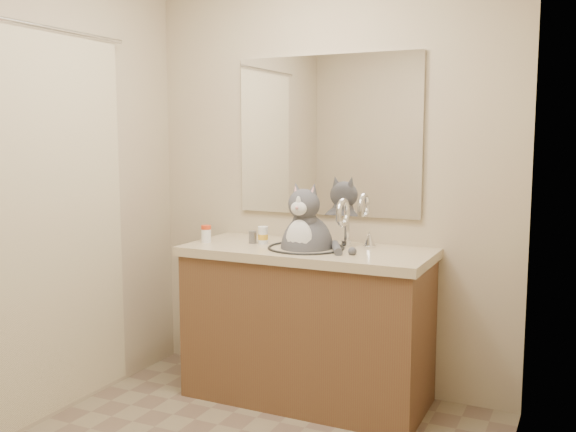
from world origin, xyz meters
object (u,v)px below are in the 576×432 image
object	(u,v)px
cat	(306,244)
pill_bottle_redcap	(206,234)
pill_bottle_orange	(263,235)
grey_canister	(253,237)

from	to	relation	value
cat	pill_bottle_redcap	world-z (taller)	cat
pill_bottle_redcap	pill_bottle_orange	size ratio (longest dim) A/B	1.00
grey_canister	pill_bottle_orange	bearing A→B (deg)	11.88
pill_bottle_redcap	pill_bottle_orange	bearing A→B (deg)	16.78
cat	grey_canister	xyz separation A→B (m)	(-0.33, 0.01, 0.01)
pill_bottle_orange	cat	bearing A→B (deg)	-4.64
pill_bottle_orange	pill_bottle_redcap	bearing A→B (deg)	-163.22
cat	pill_bottle_redcap	distance (m)	0.59
cat	pill_bottle_orange	xyz separation A→B (m)	(-0.27, 0.02, 0.02)
cat	grey_canister	bearing A→B (deg)	177.90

